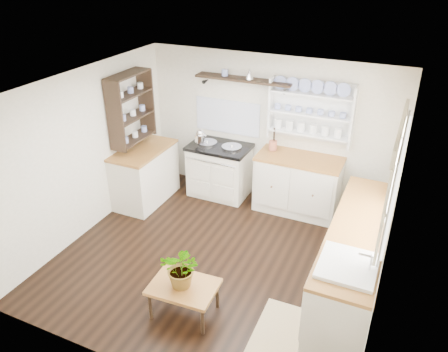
{
  "coord_description": "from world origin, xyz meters",
  "views": [
    {
      "loc": [
        1.99,
        -4.19,
        3.65
      ],
      "look_at": [
        -0.03,
        0.25,
        1.1
      ],
      "focal_mm": 35.0,
      "sensor_mm": 36.0,
      "label": 1
    }
  ],
  "objects": [
    {
      "name": "floor",
      "position": [
        0.0,
        0.0,
        0.0
      ],
      "size": [
        4.0,
        3.8,
        0.01
      ],
      "primitive_type": "cube",
      "color": "black",
      "rests_on": "ground"
    },
    {
      "name": "wall_back",
      "position": [
        0.0,
        1.9,
        1.15
      ],
      "size": [
        4.0,
        0.02,
        2.3
      ],
      "primitive_type": "cube",
      "color": "beige",
      "rests_on": "ground"
    },
    {
      "name": "wall_right",
      "position": [
        2.0,
        0.0,
        1.15
      ],
      "size": [
        0.02,
        3.8,
        2.3
      ],
      "primitive_type": "cube",
      "color": "beige",
      "rests_on": "ground"
    },
    {
      "name": "wall_left",
      "position": [
        -2.0,
        0.0,
        1.15
      ],
      "size": [
        0.02,
        3.8,
        2.3
      ],
      "primitive_type": "cube",
      "color": "beige",
      "rests_on": "ground"
    },
    {
      "name": "ceiling",
      "position": [
        0.0,
        0.0,
        2.3
      ],
      "size": [
        4.0,
        3.8,
        0.01
      ],
      "primitive_type": "cube",
      "color": "white",
      "rests_on": "wall_back"
    },
    {
      "name": "window",
      "position": [
        1.95,
        0.15,
        1.56
      ],
      "size": [
        0.08,
        1.55,
        1.22
      ],
      "color": "white",
      "rests_on": "wall_right"
    },
    {
      "name": "aga_cooker",
      "position": [
        -0.71,
        1.57,
        0.44
      ],
      "size": [
        0.97,
        0.68,
        0.9
      ],
      "color": "white",
      "rests_on": "floor"
    },
    {
      "name": "back_cabinets",
      "position": [
        0.6,
        1.6,
        0.46
      ],
      "size": [
        1.27,
        0.63,
        0.9
      ],
      "color": "beige",
      "rests_on": "floor"
    },
    {
      "name": "right_cabinets",
      "position": [
        1.7,
        0.1,
        0.46
      ],
      "size": [
        0.62,
        2.43,
        0.9
      ],
      "color": "beige",
      "rests_on": "floor"
    },
    {
      "name": "belfast_sink",
      "position": [
        1.7,
        -0.65,
        0.8
      ],
      "size": [
        0.55,
        0.6,
        0.45
      ],
      "color": "white",
      "rests_on": "right_cabinets"
    },
    {
      "name": "left_cabinets",
      "position": [
        -1.7,
        0.9,
        0.46
      ],
      "size": [
        0.62,
        1.13,
        0.9
      ],
      "color": "beige",
      "rests_on": "floor"
    },
    {
      "name": "plate_rack",
      "position": [
        0.65,
        1.86,
        1.56
      ],
      "size": [
        1.2,
        0.22,
        0.9
      ],
      "color": "white",
      "rests_on": "wall_back"
    },
    {
      "name": "high_shelf",
      "position": [
        -0.4,
        1.78,
        1.91
      ],
      "size": [
        1.5,
        0.29,
        0.16
      ],
      "color": "black",
      "rests_on": "wall_back"
    },
    {
      "name": "left_shelving",
      "position": [
        -1.84,
        0.9,
        1.55
      ],
      "size": [
        0.28,
        0.8,
        1.05
      ],
      "primitive_type": "cube",
      "color": "black",
      "rests_on": "wall_left"
    },
    {
      "name": "kettle",
      "position": [
        -0.99,
        1.45,
        1.03
      ],
      "size": [
        0.17,
        0.17,
        0.2
      ],
      "primitive_type": null,
      "color": "silver",
      "rests_on": "aga_cooker"
    },
    {
      "name": "utensil_crock",
      "position": [
        0.15,
        1.68,
        0.98
      ],
      "size": [
        0.12,
        0.12,
        0.14
      ],
      "primitive_type": "cylinder",
      "color": "#AD5A3F",
      "rests_on": "back_cabinets"
    },
    {
      "name": "center_table",
      "position": [
        0.08,
        -1.05,
        0.35
      ],
      "size": [
        0.75,
        0.56,
        0.39
      ],
      "rotation": [
        0.0,
        0.0,
        0.06
      ],
      "color": "brown",
      "rests_on": "floor"
    },
    {
      "name": "potted_plant",
      "position": [
        0.08,
        -1.05,
        0.63
      ],
      "size": [
        0.44,
        0.39,
        0.48
      ],
      "primitive_type": "imported",
      "rotation": [
        0.0,
        0.0,
        0.04
      ],
      "color": "#3F7233",
      "rests_on": "center_table"
    },
    {
      "name": "floor_rug",
      "position": [
        1.16,
        -0.88,
        0.01
      ],
      "size": [
        0.57,
        0.86,
        0.02
      ],
      "primitive_type": "cube",
      "rotation": [
        0.0,
        0.0,
        0.02
      ],
      "color": "#988558",
      "rests_on": "floor"
    }
  ]
}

